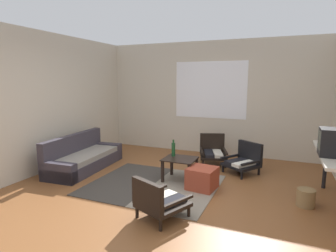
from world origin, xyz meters
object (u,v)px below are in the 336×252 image
Objects in this scene: armchair_corner at (244,160)px; wicker_basket at (306,198)px; console_shelf at (334,159)px; glass_bottle at (173,149)px; armchair_by_window at (213,151)px; clay_vase at (332,139)px; couch at (83,158)px; armchair_striped_foreground at (158,201)px; ottoman_orange at (202,178)px; coffee_table at (180,163)px.

armchair_corner is 3.09× the size of wicker_basket.
console_shelf is 5.38× the size of glass_bottle.
console_shelf reaches higher than wicker_basket.
clay_vase reaches higher than armchair_by_window.
console_shelf reaches higher than couch.
wicker_basket is (1.02, -1.17, -0.13)m from armchair_corner.
armchair_striped_foreground is at bearing -90.85° from armchair_by_window.
clay_vase is (1.34, -0.67, 0.65)m from armchair_corner.
couch is 4.46m from clay_vase.
armchair_by_window is 2.58× the size of clay_vase.
ottoman_orange is 1.75× the size of wicker_basket.
clay_vase is 0.98m from wicker_basket.
console_shelf reaches higher than glass_bottle.
coffee_table is at bearing 176.15° from console_shelf.
armchair_striped_foreground is 2.99× the size of wicker_basket.
armchair_striped_foreground is at bearing -146.98° from wicker_basket.
couch is 3.21m from armchair_corner.
ottoman_orange is 1.50× the size of clay_vase.
wicker_basket is at bearing -2.49° from couch.
glass_bottle is 2.25m from wicker_basket.
console_shelf is at bearing -0.76° from couch.
coffee_table is 2.42m from clay_vase.
glass_bottle is at bearing 104.72° from armchair_striped_foreground.
armchair_by_window is 3.02× the size of wicker_basket.
clay_vase is at bearing 38.18° from armchair_striped_foreground.
couch is 3.26× the size of coffee_table.
armchair_corner is (0.72, -0.41, -0.02)m from armchair_by_window.
coffee_table is 0.75× the size of armchair_by_window.
couch is at bearing -177.26° from coffee_table.
armchair_striped_foreground is at bearing -30.09° from couch.
coffee_table is at bearing -102.06° from armchair_by_window.
coffee_table is 1.86× the size of glass_bottle.
armchair_by_window is at bearing 30.93° from couch.
wicker_basket is (-0.32, -0.12, -0.58)m from console_shelf.
armchair_by_window is 0.98× the size of armchair_corner.
couch is 2.73m from armchair_by_window.
couch is at bearing 177.51° from wicker_basket.
glass_bottle reaches higher than ottoman_orange.
ottoman_orange is at bearing -82.66° from armchair_by_window.
glass_bottle is (-0.16, 0.09, 0.21)m from coffee_table.
clay_vase reaches higher than ottoman_orange.
armchair_corner is at bearing 17.94° from couch.
console_shelf is at bearing -35.35° from armchair_by_window.
ottoman_orange is (0.20, -1.52, -0.09)m from armchair_by_window.
couch is 2.38× the size of armchair_corner.
armchair_by_window reaches higher than ottoman_orange.
clay_vase is at bearing 56.99° from wicker_basket.
console_shelf is 2.52m from glass_bottle.
armchair_by_window is 2.41m from clay_vase.
console_shelf is (2.10, 1.27, 0.45)m from armchair_striped_foreground.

